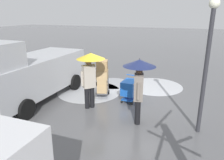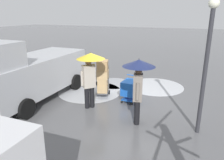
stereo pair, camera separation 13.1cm
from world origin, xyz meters
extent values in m
plane|color=#5B5B5E|center=(0.00, 0.00, 0.00)|extent=(90.00, 90.00, 0.00)
cylinder|color=#ADAFB5|center=(1.98, -0.24, 0.00)|extent=(2.90, 2.90, 0.01)
cylinder|color=silver|center=(-0.65, -2.13, 0.00)|extent=(2.74, 2.74, 0.01)
cylinder|color=#999BA0|center=(1.44, -1.78, 0.00)|extent=(1.84, 1.84, 0.01)
cube|color=#B7BABF|center=(3.70, 1.38, 1.06)|extent=(2.02, 5.22, 1.40)
cylinder|color=black|center=(2.70, 2.98, 0.36)|extent=(0.25, 0.72, 0.72)
cylinder|color=black|center=(2.74, -0.25, 0.36)|extent=(0.25, 0.72, 0.72)
cylinder|color=black|center=(4.70, -0.22, 0.36)|extent=(0.25, 0.72, 0.72)
cube|color=#1951B2|center=(-0.08, 0.17, 0.60)|extent=(0.55, 0.78, 0.56)
cube|color=#1951B2|center=(-0.08, 0.17, 0.14)|extent=(0.49, 0.70, 0.04)
cylinder|color=#1951B2|center=(-0.10, -0.25, 1.00)|extent=(0.58, 0.06, 0.04)
sphere|color=black|center=(-0.28, 0.49, 0.05)|extent=(0.10, 0.10, 0.10)
sphere|color=black|center=(0.14, 0.47, 0.05)|extent=(0.10, 0.10, 0.10)
sphere|color=black|center=(-0.30, -0.12, 0.05)|extent=(0.10, 0.10, 0.10)
sphere|color=black|center=(0.11, -0.14, 0.05)|extent=(0.10, 0.10, 0.10)
cube|color=#515156|center=(1.14, 0.13, 0.22)|extent=(0.64, 0.72, 0.03)
cylinder|color=#515156|center=(1.02, -0.22, 0.77)|extent=(0.04, 0.04, 1.10)
cylinder|color=#515156|center=(1.44, -0.09, 0.77)|extent=(0.04, 0.04, 1.10)
cylinder|color=black|center=(1.00, -0.23, 0.10)|extent=(0.11, 0.21, 0.20)
cylinder|color=black|center=(1.46, -0.08, 0.10)|extent=(0.11, 0.21, 0.20)
cube|color=tan|center=(1.14, 0.13, 0.40)|extent=(0.53, 0.55, 0.33)
cube|color=tan|center=(1.14, 0.13, 0.68)|extent=(0.51, 0.52, 0.24)
cube|color=tan|center=(1.14, 0.13, 1.00)|extent=(0.56, 0.54, 0.39)
cube|color=#A37F51|center=(1.14, 0.13, 1.40)|extent=(0.59, 0.65, 0.40)
cylinder|color=black|center=(1.20, 1.41, 0.41)|extent=(0.18, 0.18, 0.82)
cylinder|color=black|center=(1.07, 1.26, 0.41)|extent=(0.18, 0.18, 0.82)
cube|color=#B2A899|center=(1.13, 1.33, 1.24)|extent=(0.50, 0.51, 0.84)
sphere|color=#8C6647|center=(1.13, 1.33, 1.78)|extent=(0.22, 0.22, 0.22)
cylinder|color=#B2A899|center=(1.31, 1.53, 1.19)|extent=(0.10, 0.10, 0.55)
cylinder|color=#B2A899|center=(1.03, 1.19, 1.46)|extent=(0.29, 0.28, 0.50)
cylinder|color=#333338|center=(1.07, 1.26, 1.62)|extent=(0.02, 0.02, 0.86)
cone|color=yellow|center=(1.07, 1.26, 2.00)|extent=(1.04, 1.04, 0.22)
sphere|color=#333338|center=(1.07, 1.26, 2.13)|extent=(0.04, 0.04, 0.04)
cylinder|color=black|center=(-0.91, 1.89, 0.41)|extent=(0.18, 0.18, 0.82)
cylinder|color=black|center=(-0.86, 1.70, 0.41)|extent=(0.18, 0.18, 0.82)
cube|color=slate|center=(-0.88, 1.79, 1.24)|extent=(0.38, 0.50, 0.84)
sphere|color=brown|center=(-0.88, 1.79, 1.78)|extent=(0.22, 0.22, 0.22)
cylinder|color=slate|center=(-0.95, 2.05, 1.19)|extent=(0.10, 0.10, 0.55)
cylinder|color=slate|center=(-0.82, 1.63, 1.46)|extent=(0.32, 0.17, 0.50)
cylinder|color=#333338|center=(-0.86, 1.70, 1.62)|extent=(0.02, 0.02, 0.86)
cone|color=navy|center=(-0.86, 1.70, 2.00)|extent=(1.04, 1.04, 0.22)
sphere|color=#333338|center=(-0.86, 1.70, 2.13)|extent=(0.04, 0.04, 0.04)
cylinder|color=#2D2D33|center=(-2.76, 1.65, 1.80)|extent=(0.12, 0.12, 3.60)
sphere|color=#EAEACC|center=(-2.76, 1.65, 3.72)|extent=(0.28, 0.28, 0.28)
camera|label=1|loc=(-2.54, 8.12, 3.50)|focal=34.87mm
camera|label=2|loc=(-2.66, 8.07, 3.50)|focal=34.87mm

